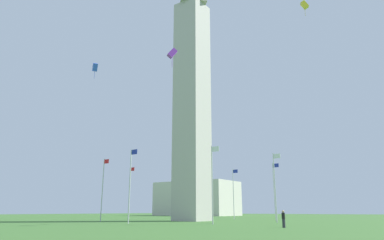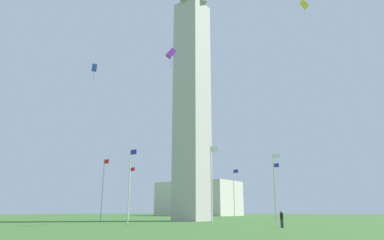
% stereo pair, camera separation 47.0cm
% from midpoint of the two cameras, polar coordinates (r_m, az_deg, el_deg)
% --- Properties ---
extents(ground_plane, '(260.00, 260.00, 0.00)m').
position_cam_midpoint_polar(ground_plane, '(57.06, -0.25, -16.22)').
color(ground_plane, '#3D6B2D').
extents(obelisk_monument, '(4.77, 4.77, 43.39)m').
position_cam_midpoint_polar(obelisk_monument, '(60.48, -0.22, 4.79)').
color(obelisk_monument, '#B7B2A8').
rests_on(obelisk_monument, ground).
extents(flagpole_n, '(1.12, 0.14, 9.50)m').
position_cam_midpoint_polar(flagpole_n, '(50.41, 13.21, -10.19)').
color(flagpole_n, silver).
rests_on(flagpole_n, ground).
extents(flagpole_ne, '(1.12, 0.14, 9.50)m').
position_cam_midpoint_polar(flagpole_ne, '(61.14, 13.12, -10.91)').
color(flagpole_ne, silver).
rests_on(flagpole_ne, ground).
extents(flagpole_e, '(1.12, 0.14, 9.50)m').
position_cam_midpoint_polar(flagpole_e, '(69.08, 6.64, -11.57)').
color(flagpole_e, silver).
rests_on(flagpole_e, ground).
extents(flagpole_se, '(1.12, 0.14, 9.50)m').
position_cam_midpoint_polar(flagpole_se, '(70.98, -2.21, -11.74)').
color(flagpole_se, silver).
rests_on(flagpole_se, ground).
extents(flagpole_s, '(1.12, 0.14, 9.50)m').
position_cam_midpoint_polar(flagpole_s, '(66.18, -10.41, -11.31)').
color(flagpole_s, silver).
rests_on(flagpole_s, ground).
extents(flagpole_sw, '(1.12, 0.14, 9.50)m').
position_cam_midpoint_polar(flagpole_sw, '(56.41, -14.64, -10.54)').
color(flagpole_sw, silver).
rests_on(flagpole_sw, ground).
extents(flagpole_w, '(1.12, 0.14, 9.50)m').
position_cam_midpoint_polar(flagpole_w, '(46.35, -10.36, -9.98)').
color(flagpole_w, silver).
rests_on(flagpole_w, ground).
extents(flagpole_nw, '(1.12, 0.14, 9.50)m').
position_cam_midpoint_polar(flagpole_nw, '(43.39, 3.07, -9.89)').
color(flagpole_nw, silver).
rests_on(flagpole_nw, ground).
extents(person_black_shirt, '(0.32, 0.32, 1.63)m').
position_cam_midpoint_polar(person_black_shirt, '(35.93, 14.38, -15.43)').
color(person_black_shirt, '#2D2D38').
rests_on(person_black_shirt, ground).
extents(kite_yellow_box, '(1.30, 1.03, 2.41)m').
position_cam_midpoint_polar(kite_yellow_box, '(56.46, 17.70, 17.50)').
color(kite_yellow_box, yellow).
extents(kite_blue_box, '(1.11, 0.96, 2.13)m').
position_cam_midpoint_polar(kite_blue_box, '(47.10, -15.88, 8.30)').
color(kite_blue_box, blue).
extents(kite_purple_box, '(1.27, 1.35, 2.45)m').
position_cam_midpoint_polar(kite_purple_box, '(43.14, -3.57, 10.84)').
color(kite_purple_box, purple).
extents(distant_building, '(25.88, 14.88, 10.87)m').
position_cam_midpoint_polar(distant_building, '(118.79, 0.66, -12.77)').
color(distant_building, beige).
rests_on(distant_building, ground).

